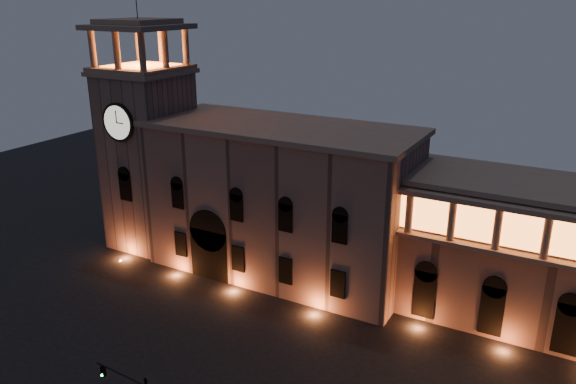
# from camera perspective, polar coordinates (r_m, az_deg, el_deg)

# --- Properties ---
(ground) EXTENTS (160.00, 160.00, 0.00)m
(ground) POSITION_cam_1_polar(r_m,az_deg,el_deg) (51.46, -11.39, -18.00)
(ground) COLOR black
(ground) RESTS_ON ground
(government_building) EXTENTS (30.80, 12.80, 17.60)m
(government_building) POSITION_cam_1_polar(r_m,az_deg,el_deg) (64.21, -0.84, -0.86)
(government_building) COLOR #7B5B50
(government_building) RESTS_ON ground
(clock_tower) EXTENTS (9.80, 9.80, 32.40)m
(clock_tower) POSITION_cam_1_polar(r_m,az_deg,el_deg) (72.88, -13.97, 4.09)
(clock_tower) COLOR #7B5B50
(clock_tower) RESTS_ON ground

